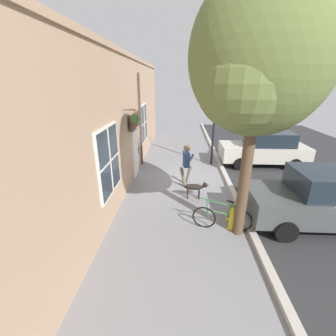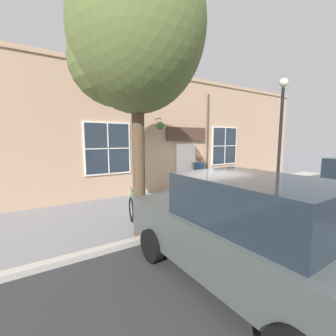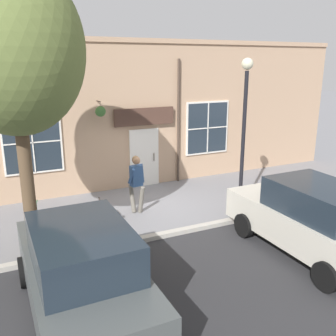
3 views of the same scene
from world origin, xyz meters
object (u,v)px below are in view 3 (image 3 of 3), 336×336
Objects in this scene: parked_car_nearest_curb at (82,270)px; parked_car_mid_block at (313,219)px; pedestrian_walking at (136,179)px; dog_on_leash at (104,208)px; fire_hydrant at (40,236)px; street_tree_by_curb at (9,56)px; street_lamp at (245,115)px; leaning_bicycle at (38,232)px.

parked_car_nearest_curb is 5.35m from parked_car_mid_block.
pedestrian_walking reaches higher than dog_on_leash.
dog_on_leash is 5.45m from parked_car_mid_block.
fire_hydrant is (1.31, -2.95, -0.67)m from pedestrian_walking.
street_tree_by_curb reaches higher than parked_car_nearest_curb.
pedestrian_walking is 0.39× the size of street_lamp.
street_lamp reaches higher than parked_car_nearest_curb.
street_tree_by_curb is 4.10m from fire_hydrant.
pedestrian_walking is 1.59× the size of dog_on_leash.
parked_car_mid_block reaches higher than leaning_bicycle.
pedestrian_walking is at bearing 106.78° from dog_on_leash.
leaning_bicycle is at bearing -118.14° from parked_car_mid_block.
leaning_bicycle is 0.30m from fire_hydrant.
pedestrian_walking is 4.97m from parked_car_mid_block.
street_tree_by_curb reaches higher than pedestrian_walking.
dog_on_leash is at bearing 110.12° from leaning_bicycle.
parked_car_nearest_curb is at bearing -90.50° from parked_car_mid_block.
leaning_bicycle is at bearing 148.11° from street_tree_by_curb.
fire_hydrant is (-2.74, -0.41, -0.48)m from parked_car_nearest_curb.
dog_on_leash is at bearing -133.85° from parked_car_mid_block.
leaning_bicycle is at bearing -71.11° from pedestrian_walking.
leaning_bicycle is 3.11m from parked_car_nearest_curb.
parked_car_nearest_curb is 2.81m from fire_hydrant.
street_lamp is (1.07, 3.83, 2.52)m from dog_on_leash.
parked_car_nearest_curb is at bearing 8.57° from fire_hydrant.
dog_on_leash is 4.01m from parked_car_nearest_curb.
leaning_bicycle is at bearing -172.28° from parked_car_nearest_curb.
leaning_bicycle is 0.40× the size of parked_car_mid_block.
pedestrian_walking is 3.29m from fire_hydrant.
street_tree_by_curb is (1.05, -2.08, 4.04)m from dog_on_leash.
street_lamp is at bearing 116.65° from parked_car_nearest_curb.
dog_on_leash is 0.26× the size of parked_car_nearest_curb.
street_tree_by_curb reaches higher than fire_hydrant.
pedestrian_walking is 0.41× the size of parked_car_nearest_curb.
parked_car_mid_block is at bearing 34.58° from pedestrian_walking.
pedestrian_walking is 1.30m from dog_on_leash.
street_lamp is (-2.64, 5.26, 2.09)m from parked_car_nearest_curb.
parked_car_nearest_curb is (2.66, 0.65, -3.61)m from street_tree_by_curb.
parked_car_nearest_curb is 6.25m from street_lamp.
parked_car_nearest_curb is (4.05, -2.53, -0.19)m from pedestrian_walking.
parked_car_nearest_curb is 0.96× the size of street_lamp.
parked_car_nearest_curb reaches higher than leaning_bicycle.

